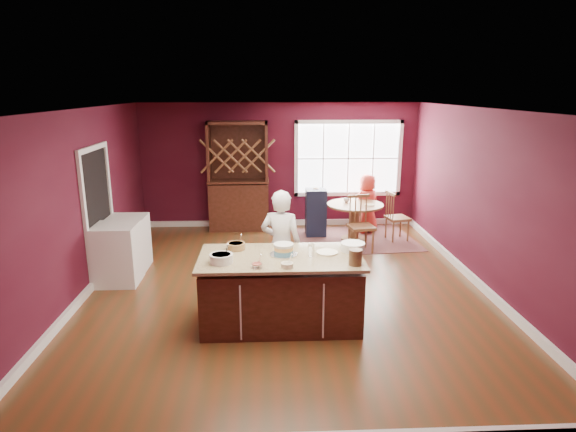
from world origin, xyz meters
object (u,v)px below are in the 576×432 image
at_px(kitchen_island, 281,291).
at_px(dryer, 129,243).
at_px(dining_table, 355,214).
at_px(baker, 281,246).
at_px(chair_east, 398,216).
at_px(hutch, 238,177).
at_px(chair_north, 361,207).
at_px(chair_south, 361,224).
at_px(toddler, 316,198).
at_px(high_chair, 316,211).
at_px(washer, 117,254).
at_px(seated_woman, 367,204).
at_px(layer_cake, 284,249).

xyz_separation_m(kitchen_island, dryer, (-2.51, 2.11, 0.01)).
bearing_deg(dining_table, baker, -119.45).
xyz_separation_m(chair_east, hutch, (-3.22, 0.95, 0.65)).
xyz_separation_m(dining_table, baker, (-1.57, -2.78, 0.28)).
bearing_deg(kitchen_island, chair_north, 66.33).
bearing_deg(chair_south, dining_table, 78.98).
bearing_deg(chair_north, toddler, -5.54).
height_order(kitchen_island, chair_north, chair_north).
bearing_deg(chair_south, dryer, 179.10).
bearing_deg(high_chair, chair_south, -56.32).
bearing_deg(washer, dining_table, 26.37).
relative_size(toddler, washer, 0.28).
relative_size(toddler, hutch, 0.11).
bearing_deg(chair_north, seated_woman, 72.78).
bearing_deg(dining_table, high_chair, 154.29).
xyz_separation_m(layer_cake, washer, (-2.56, 1.41, -0.52)).
relative_size(layer_cake, chair_east, 0.35).
relative_size(dining_table, washer, 1.19).
relative_size(baker, chair_south, 1.51).
distance_m(dining_table, seated_woman, 0.64).
relative_size(kitchen_island, washer, 2.20).
relative_size(chair_east, hutch, 0.44).
relative_size(chair_east, toddler, 3.91).
relative_size(chair_east, chair_north, 1.04).
distance_m(layer_cake, chair_north, 4.68).
relative_size(layer_cake, toddler, 1.37).
xyz_separation_m(layer_cake, chair_east, (2.42, 3.41, -0.48)).
distance_m(kitchen_island, hutch, 4.54).
xyz_separation_m(hutch, washer, (-1.75, -2.94, -0.69)).
xyz_separation_m(hutch, dryer, (-1.75, -2.30, -0.71)).
relative_size(chair_north, toddler, 3.75).
relative_size(baker, hutch, 0.70).
distance_m(dining_table, high_chair, 0.83).
xyz_separation_m(kitchen_island, high_chair, (0.85, 3.87, 0.07)).
relative_size(layer_cake, hutch, 0.15).
distance_m(chair_north, toddler, 1.19).
bearing_deg(dryer, hutch, 52.70).
bearing_deg(chair_north, chair_south, 49.50).
distance_m(kitchen_island, washer, 2.91).
distance_m(chair_south, toddler, 1.34).
distance_m(dining_table, chair_south, 0.74).
distance_m(baker, hutch, 3.78).
height_order(high_chair, dryer, high_chair).
xyz_separation_m(chair_north, high_chair, (-1.04, -0.45, 0.02)).
height_order(chair_east, toddler, chair_east).
relative_size(chair_south, seated_woman, 0.86).
relative_size(chair_north, seated_woman, 0.78).
distance_m(chair_east, toddler, 1.69).
relative_size(dining_table, hutch, 0.48).
height_order(kitchen_island, baker, baker).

